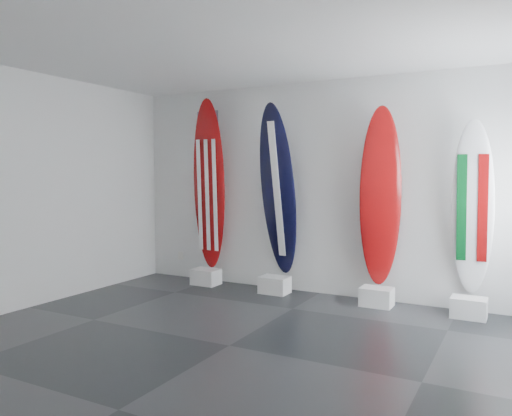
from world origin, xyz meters
The scene contains 13 objects.
floor centered at (0.00, 0.00, 0.00)m, with size 6.00×6.00×0.00m, color black.
ceiling centered at (0.00, 0.00, 3.00)m, with size 6.00×6.00×0.00m, color white.
wall_back centered at (0.00, 2.50, 1.50)m, with size 6.00×6.00×0.00m, color silver.
wall_left centered at (-3.00, 0.00, 1.50)m, with size 5.00×5.00×0.00m, color silver.
display_block_usa centered at (-1.75, 2.18, 0.12)m, with size 0.40×0.30×0.24m, color white.
surfboard_usa centered at (-1.75, 2.28, 1.54)m, with size 0.59×0.08×2.61m, color maroon.
display_block_navy centered at (-0.57, 2.18, 0.12)m, with size 0.40×0.30×0.24m, color white.
surfboard_navy centered at (-0.57, 2.28, 1.46)m, with size 0.56×0.08×2.49m, color black.
display_block_swiss centered at (0.90, 2.18, 0.12)m, with size 0.40×0.30×0.24m, color white.
surfboard_swiss centered at (0.90, 2.28, 1.40)m, with size 0.53×0.08×2.33m, color maroon.
display_block_italy centered at (2.00, 2.18, 0.12)m, with size 0.40×0.30×0.24m, color white.
surfboard_italy centered at (2.00, 2.28, 1.29)m, with size 0.48×0.08×2.12m, color white.
wall_outlet centered at (-2.45, 2.48, 0.35)m, with size 0.09×0.02×0.13m, color silver.
Camera 1 is at (2.55, -4.18, 1.72)m, focal length 35.25 mm.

